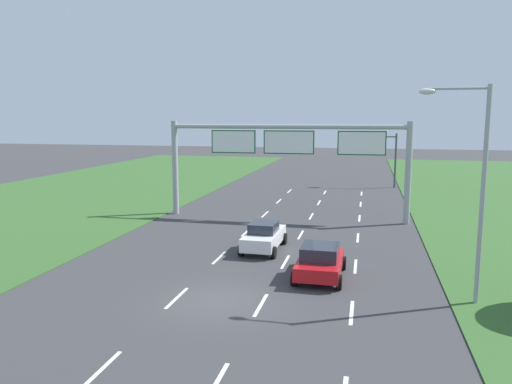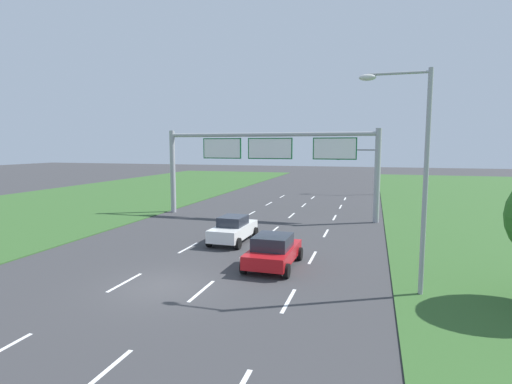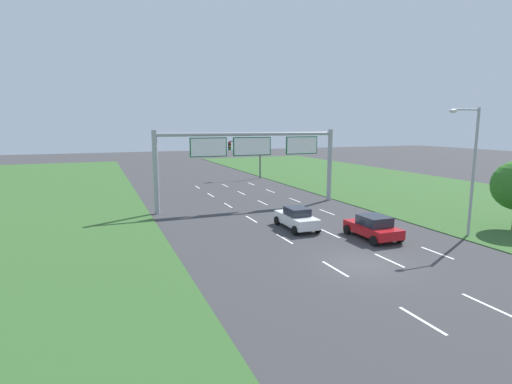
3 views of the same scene
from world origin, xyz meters
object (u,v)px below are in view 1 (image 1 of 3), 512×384
car_lead_silver (320,261)px  sign_gantry (288,150)px  traffic_light_mast (377,150)px  street_lamp (473,176)px  car_near_red (264,236)px

car_lead_silver → sign_gantry: (-3.52, 12.87, 4.19)m
sign_gantry → traffic_light_mast: 19.32m
sign_gantry → street_lamp: 17.58m
car_near_red → car_lead_silver: 5.40m
car_lead_silver → car_near_red: bearing=131.1°
car_lead_silver → sign_gantry: size_ratio=0.23×
car_near_red → sign_gantry: 9.70m
street_lamp → sign_gantry: bearing=122.4°
sign_gantry → traffic_light_mast: size_ratio=3.08×
traffic_light_mast → street_lamp: street_lamp is taller
car_near_red → car_lead_silver: size_ratio=1.04×
car_near_red → street_lamp: street_lamp is taller
sign_gantry → car_lead_silver: bearing=-74.7°
traffic_light_mast → street_lamp: (3.01, -33.03, 1.21)m
car_lead_silver → street_lamp: 7.57m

